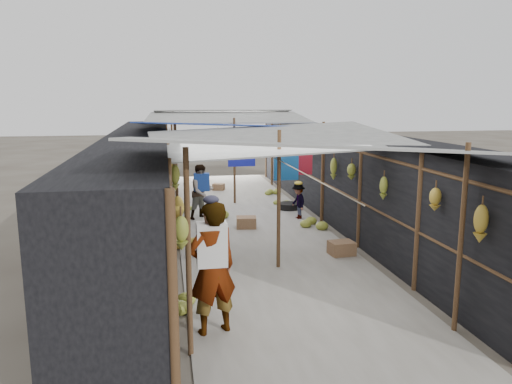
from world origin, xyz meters
TOP-DOWN VIEW (x-y plane):
  - ground at (0.00, 0.00)m, footprint 80.00×80.00m
  - aisle_slab at (0.00, 6.50)m, footprint 3.60×16.00m
  - stall_left at (-2.70, 6.50)m, footprint 1.40×15.00m
  - stall_right at (2.70, 6.50)m, footprint 1.40×15.00m
  - crate_near at (-0.13, 5.98)m, footprint 0.53×0.45m
  - crate_mid at (1.44, 3.50)m, footprint 0.52×0.44m
  - crate_back at (-0.26, 11.25)m, footprint 0.47×0.43m
  - black_basin at (1.41, 7.86)m, footprint 0.64×0.64m
  - vendor_elderly at (-1.47, 0.54)m, footprint 0.78×0.63m
  - shopper_blue at (-1.12, 7.20)m, footprint 0.89×0.85m
  - vendor_seated at (1.38, 6.70)m, footprint 0.44×0.66m
  - market_canopy at (0.03, 6.86)m, footprint 5.62×15.20m
  - hanging_bananas at (0.14, 6.77)m, footprint 3.95×13.56m
  - floor_bananas at (-0.01, 6.67)m, footprint 3.88×9.10m

SIDE VIEW (x-z plane):
  - ground at x=0.00m, z-range 0.00..0.00m
  - aisle_slab at x=0.00m, z-range 0.00..0.02m
  - black_basin at x=1.41m, z-range 0.00..0.19m
  - crate_back at x=-0.26m, z-range 0.00..0.25m
  - crate_near at x=-0.13m, z-range 0.00..0.29m
  - crate_mid at x=1.44m, z-range 0.00..0.29m
  - floor_bananas at x=-0.01m, z-range -0.01..0.33m
  - vendor_seated at x=1.38m, z-range 0.00..0.96m
  - shopper_blue at x=-1.12m, z-range 0.00..1.46m
  - vendor_elderly at x=-1.47m, z-range 0.00..1.85m
  - stall_left at x=-2.70m, z-range 0.00..2.30m
  - stall_right at x=2.70m, z-range 0.00..2.30m
  - hanging_bananas at x=0.14m, z-range 1.23..2.04m
  - market_canopy at x=0.03m, z-range 1.02..3.79m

